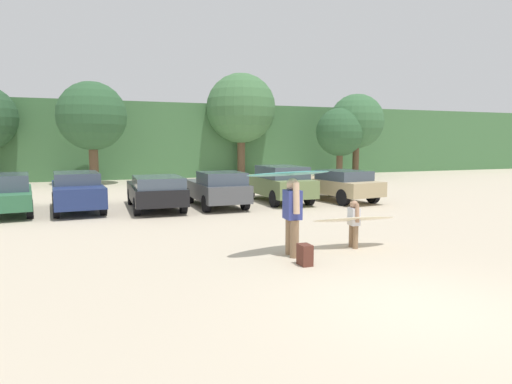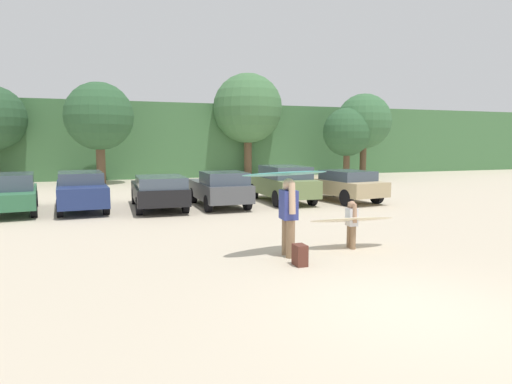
% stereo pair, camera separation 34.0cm
% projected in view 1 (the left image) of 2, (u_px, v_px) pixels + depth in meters
% --- Properties ---
extents(ground_plane, '(120.00, 120.00, 0.00)m').
position_uv_depth(ground_plane, '(422.00, 308.00, 6.99)').
color(ground_plane, beige).
extents(hillside_ridge, '(108.00, 12.00, 5.46)m').
position_uv_depth(hillside_ridge, '(148.00, 141.00, 37.18)').
color(hillside_ridge, '#427042').
rests_on(hillside_ridge, ground_plane).
extents(tree_far_left, '(4.15, 4.15, 6.28)m').
position_uv_depth(tree_far_left, '(92.00, 116.00, 26.98)').
color(tree_far_left, brown).
rests_on(tree_far_left, ground_plane).
extents(tree_center, '(5.12, 5.12, 7.67)m').
position_uv_depth(tree_center, '(241.00, 109.00, 32.82)').
color(tree_center, brown).
rests_on(tree_center, ground_plane).
extents(tree_far_right, '(3.51, 3.51, 5.11)m').
position_uv_depth(tree_far_right, '(340.00, 132.00, 32.38)').
color(tree_far_right, brown).
rests_on(tree_far_right, ground_plane).
extents(tree_left, '(4.04, 4.04, 6.18)m').
position_uv_depth(tree_left, '(357.00, 122.00, 33.08)').
color(tree_left, brown).
rests_on(tree_left, ground_plane).
extents(parked_car_forest_green, '(2.31, 4.60, 1.46)m').
position_uv_depth(parked_car_forest_green, '(3.00, 193.00, 16.07)').
color(parked_car_forest_green, '#2D6642').
rests_on(parked_car_forest_green, ground_plane).
extents(parked_car_navy, '(2.03, 4.68, 1.46)m').
position_uv_depth(parked_car_navy, '(77.00, 190.00, 16.92)').
color(parked_car_navy, navy).
rests_on(parked_car_navy, ground_plane).
extents(parked_car_black, '(1.96, 4.71, 1.34)m').
position_uv_depth(parked_car_black, '(156.00, 191.00, 17.22)').
color(parked_car_black, black).
rests_on(parked_car_black, ground_plane).
extents(parked_car_dark_gray, '(1.77, 4.20, 1.46)m').
position_uv_depth(parked_car_dark_gray, '(217.00, 188.00, 17.90)').
color(parked_car_dark_gray, '#4C4F54').
rests_on(parked_car_dark_gray, ground_plane).
extents(parked_car_olive_green, '(1.82, 4.48, 1.59)m').
position_uv_depth(parked_car_olive_green, '(279.00, 183.00, 19.38)').
color(parked_car_olive_green, '#6B7F4C').
rests_on(parked_car_olive_green, ground_plane).
extents(parked_car_tan, '(2.33, 4.55, 1.38)m').
position_uv_depth(parked_car_tan, '(338.00, 184.00, 19.78)').
color(parked_car_tan, tan).
rests_on(parked_car_tan, ground_plane).
extents(person_adult, '(0.37, 0.77, 1.80)m').
position_uv_depth(person_adult, '(292.00, 212.00, 10.10)').
color(person_adult, '#8C6B4C').
rests_on(person_adult, ground_plane).
extents(person_child, '(0.24, 0.48, 1.18)m').
position_uv_depth(person_child, '(354.00, 221.00, 10.94)').
color(person_child, '#8C6B4C').
rests_on(person_child, ground_plane).
extents(surfboard_teal, '(2.39, 1.11, 0.18)m').
position_uv_depth(surfboard_teal, '(290.00, 174.00, 10.06)').
color(surfboard_teal, teal).
extents(surfboard_cream, '(2.21, 0.85, 0.25)m').
position_uv_depth(surfboard_cream, '(354.00, 219.00, 10.92)').
color(surfboard_cream, beige).
extents(backpack_dropped, '(0.24, 0.34, 0.45)m').
position_uv_depth(backpack_dropped, '(305.00, 255.00, 9.41)').
color(backpack_dropped, '#592D23').
rests_on(backpack_dropped, ground_plane).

